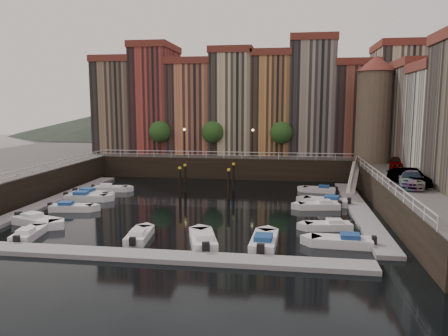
% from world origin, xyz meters
% --- Properties ---
extents(ground, '(200.00, 200.00, 0.00)m').
position_xyz_m(ground, '(0.00, 0.00, 0.00)').
color(ground, black).
rests_on(ground, ground).
extents(quay_far, '(80.00, 20.00, 3.00)m').
position_xyz_m(quay_far, '(0.00, 26.00, 1.50)').
color(quay_far, black).
rests_on(quay_far, ground).
extents(dock_left, '(2.00, 28.00, 0.35)m').
position_xyz_m(dock_left, '(-16.20, -1.00, 0.17)').
color(dock_left, gray).
rests_on(dock_left, ground).
extents(dock_right, '(2.00, 28.00, 0.35)m').
position_xyz_m(dock_right, '(16.20, -1.00, 0.17)').
color(dock_right, gray).
rests_on(dock_right, ground).
extents(dock_near, '(30.00, 2.00, 0.35)m').
position_xyz_m(dock_near, '(0.00, -17.00, 0.17)').
color(dock_near, gray).
rests_on(dock_near, ground).
extents(mountains, '(145.00, 100.00, 18.00)m').
position_xyz_m(mountains, '(1.72, 110.00, 7.92)').
color(mountains, '#2D382D').
rests_on(mountains, ground).
extents(far_terrace, '(48.70, 10.30, 17.50)m').
position_xyz_m(far_terrace, '(3.31, 23.50, 10.95)').
color(far_terrace, '#7D6850').
rests_on(far_terrace, quay_far).
extents(corner_tower, '(5.20, 5.20, 13.80)m').
position_xyz_m(corner_tower, '(20.00, 14.50, 10.19)').
color(corner_tower, '#6B5B4C').
rests_on(corner_tower, quay_right).
extents(promenade_trees, '(21.20, 3.20, 5.20)m').
position_xyz_m(promenade_trees, '(-1.33, 18.20, 6.58)').
color(promenade_trees, black).
rests_on(promenade_trees, quay_far).
extents(street_lamps, '(10.36, 0.36, 4.18)m').
position_xyz_m(street_lamps, '(-1.00, 17.20, 5.90)').
color(street_lamps, black).
rests_on(street_lamps, quay_far).
extents(railings, '(36.08, 34.04, 0.52)m').
position_xyz_m(railings, '(0.00, 4.88, 3.79)').
color(railings, white).
rests_on(railings, ground).
extents(gangway, '(2.78, 8.32, 3.73)m').
position_xyz_m(gangway, '(17.10, 10.00, 1.92)').
color(gangway, white).
rests_on(gangway, ground).
extents(mooring_pilings, '(6.12, 5.30, 3.78)m').
position_xyz_m(mooring_pilings, '(-0.39, 5.03, 1.65)').
color(mooring_pilings, black).
rests_on(mooring_pilings, ground).
extents(boat_left_0, '(5.03, 3.11, 1.13)m').
position_xyz_m(boat_left_0, '(-12.81, -10.30, 0.38)').
color(boat_left_0, white).
rests_on(boat_left_0, ground).
extents(boat_left_1, '(4.52, 2.23, 1.01)m').
position_xyz_m(boat_left_1, '(-12.42, -4.90, 0.34)').
color(boat_left_1, white).
rests_on(boat_left_1, ground).
extents(boat_left_2, '(4.89, 2.12, 1.11)m').
position_xyz_m(boat_left_2, '(-13.13, -0.19, 0.37)').
color(boat_left_2, white).
rests_on(boat_left_2, ground).
extents(boat_left_3, '(4.75, 2.36, 1.07)m').
position_xyz_m(boat_left_3, '(-13.39, 1.74, 0.36)').
color(boat_left_3, white).
rests_on(boat_left_3, ground).
extents(boat_left_4, '(4.45, 2.25, 1.00)m').
position_xyz_m(boat_left_4, '(-12.63, 5.26, 0.34)').
color(boat_left_4, white).
rests_on(boat_left_4, ground).
extents(boat_right_0, '(4.77, 1.93, 1.09)m').
position_xyz_m(boat_right_0, '(13.31, -12.32, 0.37)').
color(boat_right_0, white).
rests_on(boat_right_0, ground).
extents(boat_right_1, '(4.25, 2.13, 0.95)m').
position_xyz_m(boat_right_1, '(12.68, -7.84, 0.32)').
color(boat_right_1, white).
rests_on(boat_right_1, ground).
extents(boat_right_2, '(4.48, 2.25, 1.00)m').
position_xyz_m(boat_right_2, '(12.39, -0.34, 0.34)').
color(boat_right_2, white).
rests_on(boat_right_2, ground).
extents(boat_right_3, '(5.00, 2.69, 1.12)m').
position_xyz_m(boat_right_3, '(13.25, 1.54, 0.38)').
color(boat_right_3, white).
rests_on(boat_right_3, ground).
extents(boat_right_4, '(4.22, 2.12, 0.95)m').
position_xyz_m(boat_right_4, '(13.02, 8.45, 0.32)').
color(boat_right_4, white).
rests_on(boat_right_4, ground).
extents(boat_near_0, '(2.06, 4.30, 0.97)m').
position_xyz_m(boat_near_0, '(-11.28, -13.90, 0.33)').
color(boat_near_0, white).
rests_on(boat_near_0, ground).
extents(boat_near_1, '(1.97, 4.40, 0.99)m').
position_xyz_m(boat_near_1, '(-2.38, -13.07, 0.33)').
color(boat_near_1, white).
rests_on(boat_near_1, ground).
extents(boat_near_2, '(3.07, 5.14, 1.15)m').
position_xyz_m(boat_near_2, '(2.83, -13.59, 0.39)').
color(boat_near_2, white).
rests_on(boat_near_2, ground).
extents(boat_near_3, '(2.03, 5.08, 1.16)m').
position_xyz_m(boat_near_3, '(7.43, -13.31, 0.39)').
color(boat_near_3, white).
rests_on(boat_near_3, ground).
extents(car_a, '(2.52, 4.43, 1.42)m').
position_xyz_m(car_a, '(21.77, 8.48, 3.71)').
color(car_a, gray).
rests_on(car_a, quay_right).
extents(car_b, '(3.08, 5.14, 1.60)m').
position_xyz_m(car_b, '(20.16, -3.07, 3.80)').
color(car_b, gray).
rests_on(car_b, quay_right).
extents(car_c, '(3.05, 5.51, 1.51)m').
position_xyz_m(car_c, '(20.16, -3.66, 3.76)').
color(car_c, gray).
rests_on(car_c, quay_right).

